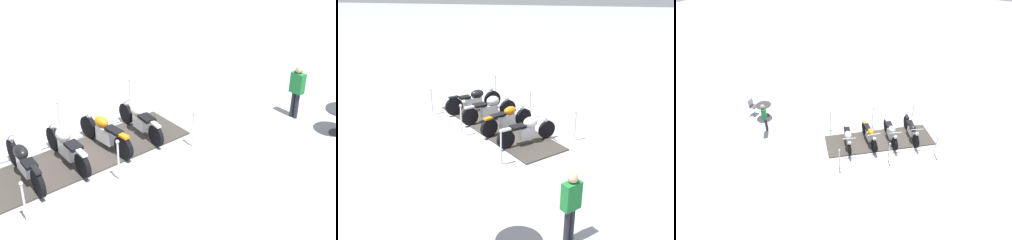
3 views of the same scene
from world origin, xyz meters
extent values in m
plane|color=#A8AAB2|center=(0.00, 0.00, 0.00)|extent=(80.00, 80.00, 0.00)
cube|color=#38332D|center=(0.00, 0.00, 0.02)|extent=(5.00, 5.29, 0.04)
cylinder|color=black|center=(-1.76, 0.80, 0.35)|extent=(0.54, 0.45, 0.61)
cylinder|color=black|center=(-0.53, 1.74, 0.35)|extent=(0.54, 0.45, 0.61)
cube|color=silver|center=(-1.14, 1.27, 0.40)|extent=(0.52, 0.46, 0.38)
ellipsoid|color=silver|center=(-1.24, 1.19, 0.74)|extent=(0.60, 0.58, 0.34)
cube|color=black|center=(-0.87, 1.48, 0.69)|extent=(0.55, 0.53, 0.08)
cube|color=silver|center=(-0.53, 1.74, 0.68)|extent=(0.34, 0.30, 0.06)
cylinder|color=silver|center=(-1.69, 0.84, 0.61)|extent=(0.28, 0.24, 0.52)
cylinder|color=silver|center=(-1.63, 0.89, 0.92)|extent=(0.42, 0.53, 0.04)
sphere|color=silver|center=(-1.71, 0.83, 0.72)|extent=(0.18, 0.18, 0.18)
cylinder|color=black|center=(-0.90, -0.12, 0.36)|extent=(0.53, 0.55, 0.64)
cylinder|color=black|center=(0.13, 0.97, 0.36)|extent=(0.53, 0.55, 0.64)
cube|color=silver|center=(-0.38, 0.42, 0.43)|extent=(0.56, 0.57, 0.42)
ellipsoid|color=#D16B0F|center=(-0.48, 0.32, 0.76)|extent=(0.53, 0.54, 0.28)
cube|color=black|center=(-0.12, 0.70, 0.72)|extent=(0.54, 0.55, 0.08)
cube|color=#D16B0F|center=(0.13, 0.97, 0.71)|extent=(0.35, 0.36, 0.06)
cylinder|color=silver|center=(-0.84, -0.06, 0.63)|extent=(0.27, 0.28, 0.54)
cylinder|color=silver|center=(-0.78, 0.00, 0.96)|extent=(0.53, 0.50, 0.04)
sphere|color=silver|center=(-0.85, -0.07, 0.76)|extent=(0.18, 0.18, 0.18)
cylinder|color=black|center=(-0.23, -0.93, 0.36)|extent=(0.57, 0.50, 0.64)
cylinder|color=black|center=(0.99, 0.08, 0.36)|extent=(0.57, 0.50, 0.64)
cube|color=silver|center=(0.38, -0.42, 0.42)|extent=(0.62, 0.57, 0.41)
ellipsoid|color=#B7BAC1|center=(0.26, -0.52, 0.78)|extent=(0.60, 0.58, 0.35)
cube|color=black|center=(0.67, -0.18, 0.72)|extent=(0.56, 0.54, 0.08)
cube|color=#B7BAC1|center=(0.99, 0.08, 0.71)|extent=(0.36, 0.33, 0.06)
cylinder|color=silver|center=(-0.18, -0.89, 0.64)|extent=(0.25, 0.22, 0.55)
cylinder|color=silver|center=(-0.12, -0.84, 0.97)|extent=(0.44, 0.52, 0.04)
sphere|color=silver|center=(-0.20, -0.91, 0.77)|extent=(0.18, 0.18, 0.18)
cylinder|color=black|center=(0.49, -1.77, 0.39)|extent=(0.61, 0.50, 0.68)
cylinder|color=black|center=(1.79, -0.77, 0.39)|extent=(0.61, 0.50, 0.68)
cube|color=silver|center=(1.14, -1.27, 0.41)|extent=(0.63, 0.54, 0.36)
ellipsoid|color=black|center=(1.02, -1.37, 0.73)|extent=(0.61, 0.57, 0.32)
cube|color=black|center=(1.43, -1.05, 0.68)|extent=(0.50, 0.48, 0.08)
cube|color=black|center=(1.79, -0.77, 0.76)|extent=(0.38, 0.33, 0.06)
cylinder|color=silver|center=(0.55, -1.72, 0.68)|extent=(0.25, 0.22, 0.59)
cylinder|color=silver|center=(0.60, -1.68, 1.03)|extent=(0.42, 0.54, 0.04)
sphere|color=silver|center=(0.52, -1.74, 0.83)|extent=(0.18, 0.18, 0.18)
cylinder|color=silver|center=(1.07, 0.96, 0.01)|extent=(0.34, 0.34, 0.03)
cylinder|color=silver|center=(1.07, 0.96, 0.55)|extent=(0.05, 0.05, 1.04)
sphere|color=silver|center=(1.07, 0.96, 1.10)|extent=(0.09, 0.09, 0.09)
cylinder|color=silver|center=(-0.53, 2.74, 0.01)|extent=(0.31, 0.31, 0.03)
cylinder|color=silver|center=(-0.53, 2.74, 0.53)|extent=(0.05, 0.05, 1.02)
sphere|color=silver|center=(-0.53, 2.74, 1.08)|extent=(0.09, 0.09, 0.09)
cylinder|color=silver|center=(2.66, -0.81, 0.01)|extent=(0.32, 0.32, 0.03)
cylinder|color=silver|center=(2.66, -0.81, 0.50)|extent=(0.05, 0.05, 0.96)
sphere|color=silver|center=(2.66, -0.81, 1.02)|extent=(0.09, 0.09, 0.09)
cylinder|color=silver|center=(-1.07, -0.96, 0.01)|extent=(0.31, 0.31, 0.03)
cylinder|color=silver|center=(-1.07, -0.96, 0.50)|extent=(0.05, 0.05, 0.96)
sphere|color=silver|center=(-1.07, -0.96, 1.02)|extent=(0.09, 0.09, 0.09)
cylinder|color=silver|center=(-2.66, 0.81, 0.01)|extent=(0.32, 0.32, 0.03)
cylinder|color=silver|center=(-2.66, 0.81, 0.50)|extent=(0.05, 0.05, 0.96)
sphere|color=silver|center=(-2.66, 0.81, 1.02)|extent=(0.09, 0.09, 0.09)
cylinder|color=#23232D|center=(-2.36, 5.77, 0.40)|extent=(0.12, 0.12, 0.80)
cylinder|color=#23232D|center=(-2.46, 5.68, 0.40)|extent=(0.12, 0.12, 0.80)
cube|color=#1E7233|center=(-2.41, 5.73, 1.11)|extent=(0.44, 0.43, 0.61)
sphere|color=tan|center=(-2.41, 5.73, 1.53)|extent=(0.22, 0.22, 0.22)
camera|label=1|loc=(10.78, 2.55, 6.99)|focal=52.96mm
camera|label=2|loc=(-1.99, 12.34, 5.47)|focal=40.94mm
camera|label=3|loc=(-10.01, -3.92, 9.09)|focal=28.15mm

